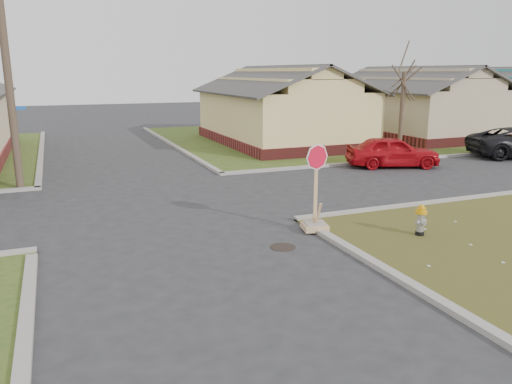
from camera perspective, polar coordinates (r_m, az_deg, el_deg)
name	(u,v)px	position (r m, az deg, el deg)	size (l,w,h in m)	color
ground	(192,252)	(12.32, -7.30, -6.86)	(120.00, 120.00, 0.00)	#2A2A2C
verge_far_right	(421,132)	(38.58, 18.35, 6.57)	(37.00, 19.00, 0.05)	#314B1A
curbs	(153,203)	(16.99, -11.67, -1.29)	(80.00, 40.00, 0.12)	gray
manhole	(283,247)	(12.58, 3.08, -6.30)	(0.64, 0.64, 0.01)	black
side_house_yellow	(281,107)	(30.60, 2.86, 9.65)	(7.60, 11.60, 4.70)	maroon
side_house_tan	(415,103)	(35.97, 17.69, 9.63)	(7.60, 11.60, 4.70)	maroon
utility_pole	(6,61)	(20.14, -26.66, 13.28)	(1.80, 0.28, 9.00)	#443327
tree_mid_right	(402,114)	(27.32, 16.30, 8.58)	(0.22, 0.22, 4.20)	#443327
fire_hydrant	(421,218)	(13.88, 18.32, -2.88)	(0.31, 0.31, 0.84)	black
stop_sign	(315,211)	(13.72, 6.77, -2.22)	(0.68, 0.66, 2.38)	tan
red_sedan	(393,152)	(23.78, 15.35, 4.48)	(1.68, 4.17, 1.42)	#AF0C14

